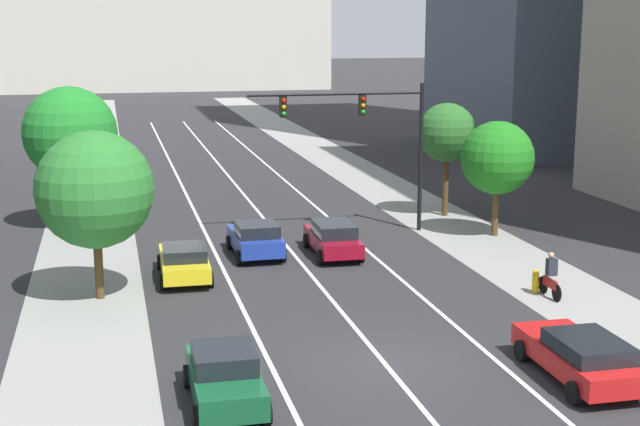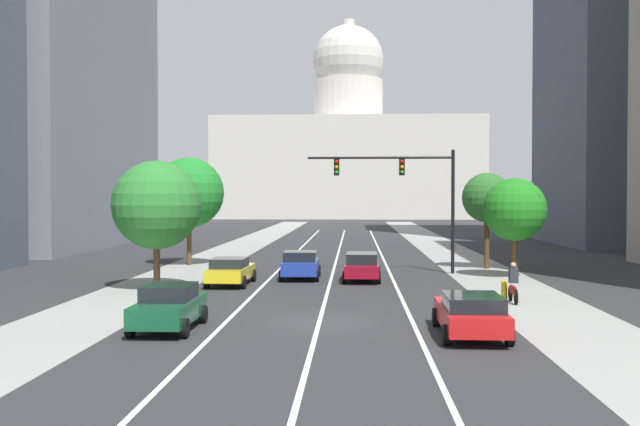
{
  "view_description": "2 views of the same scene",
  "coord_description": "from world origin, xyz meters",
  "px_view_note": "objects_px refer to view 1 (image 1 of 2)",
  "views": [
    {
      "loc": [
        -7.72,
        -24.16,
        9.92
      ],
      "look_at": [
        1.49,
        14.65,
        1.54
      ],
      "focal_mm": 50.45,
      "sensor_mm": 36.0,
      "label": 1
    },
    {
      "loc": [
        1.24,
        -26.19,
        4.54
      ],
      "look_at": [
        -0.52,
        11.76,
        3.64
      ],
      "focal_mm": 41.18,
      "sensor_mm": 36.0,
      "label": 2
    }
  ],
  "objects_px": {
    "capitol_building": "(150,7)",
    "street_tree_mid_left": "(95,190)",
    "car_crimson": "(333,238)",
    "fire_hydrant": "(536,281)",
    "car_yellow": "(184,261)",
    "car_green": "(225,376)",
    "street_tree_near_right": "(497,158)",
    "street_tree_near_left": "(70,133)",
    "traffic_signal_mast": "(369,126)",
    "street_tree_far_right": "(447,133)",
    "car_red": "(580,355)",
    "cyclist": "(551,275)",
    "car_blue": "(256,239)"
  },
  "relations": [
    {
      "from": "fire_hydrant",
      "to": "cyclist",
      "type": "distance_m",
      "value": 0.84
    },
    {
      "from": "street_tree_mid_left",
      "to": "capitol_building",
      "type": "bearing_deg",
      "value": 86.02
    },
    {
      "from": "street_tree_near_right",
      "to": "street_tree_near_left",
      "type": "bearing_deg",
      "value": 161.95
    },
    {
      "from": "car_blue",
      "to": "car_red",
      "type": "bearing_deg",
      "value": -158.21
    },
    {
      "from": "capitol_building",
      "to": "car_yellow",
      "type": "height_order",
      "value": "capitol_building"
    },
    {
      "from": "car_green",
      "to": "street_tree_far_right",
      "type": "bearing_deg",
      "value": -33.59
    },
    {
      "from": "car_blue",
      "to": "street_tree_mid_left",
      "type": "xyz_separation_m",
      "value": [
        -6.61,
        -4.78,
        3.29
      ]
    },
    {
      "from": "street_tree_near_left",
      "to": "capitol_building",
      "type": "bearing_deg",
      "value": 84.9
    },
    {
      "from": "street_tree_near_right",
      "to": "car_crimson",
      "type": "bearing_deg",
      "value": -167.87
    },
    {
      "from": "car_yellow",
      "to": "street_tree_near_left",
      "type": "relative_size",
      "value": 0.64
    },
    {
      "from": "car_green",
      "to": "traffic_signal_mast",
      "type": "xyz_separation_m",
      "value": [
        9.36,
        18.45,
        4.44
      ]
    },
    {
      "from": "car_blue",
      "to": "traffic_signal_mast",
      "type": "bearing_deg",
      "value": -63.21
    },
    {
      "from": "car_crimson",
      "to": "street_tree_near_left",
      "type": "xyz_separation_m",
      "value": [
        -11.18,
        8.21,
        3.94
      ]
    },
    {
      "from": "car_yellow",
      "to": "car_red",
      "type": "relative_size",
      "value": 0.94
    },
    {
      "from": "car_red",
      "to": "fire_hydrant",
      "type": "relative_size",
      "value": 5.29
    },
    {
      "from": "fire_hydrant",
      "to": "street_tree_near_right",
      "type": "height_order",
      "value": "street_tree_near_right"
    },
    {
      "from": "car_yellow",
      "to": "car_green",
      "type": "relative_size",
      "value": 1.1
    },
    {
      "from": "car_yellow",
      "to": "car_green",
      "type": "distance_m",
      "value": 12.42
    },
    {
      "from": "capitol_building",
      "to": "car_red",
      "type": "distance_m",
      "value": 130.79
    },
    {
      "from": "car_yellow",
      "to": "car_red",
      "type": "height_order",
      "value": "car_yellow"
    },
    {
      "from": "traffic_signal_mast",
      "to": "car_red",
      "type": "bearing_deg",
      "value": -88.05
    },
    {
      "from": "car_blue",
      "to": "street_tree_near_left",
      "type": "height_order",
      "value": "street_tree_near_left"
    },
    {
      "from": "capitol_building",
      "to": "street_tree_near_left",
      "type": "height_order",
      "value": "capitol_building"
    },
    {
      "from": "street_tree_far_right",
      "to": "street_tree_near_left",
      "type": "relative_size",
      "value": 0.85
    },
    {
      "from": "car_green",
      "to": "car_blue",
      "type": "distance_m",
      "value": 15.65
    },
    {
      "from": "capitol_building",
      "to": "street_tree_mid_left",
      "type": "relative_size",
      "value": 8.53
    },
    {
      "from": "car_yellow",
      "to": "street_tree_near_right",
      "type": "distance_m",
      "value": 15.96
    },
    {
      "from": "car_blue",
      "to": "capitol_building",
      "type": "bearing_deg",
      "value": -1.76
    },
    {
      "from": "traffic_signal_mast",
      "to": "street_tree_far_right",
      "type": "distance_m",
      "value": 5.97
    },
    {
      "from": "car_crimson",
      "to": "street_tree_near_left",
      "type": "height_order",
      "value": "street_tree_near_left"
    },
    {
      "from": "street_tree_near_right",
      "to": "street_tree_near_left",
      "type": "xyz_separation_m",
      "value": [
        -19.62,
        6.39,
        0.96
      ]
    },
    {
      "from": "fire_hydrant",
      "to": "car_yellow",
      "type": "bearing_deg",
      "value": 158.74
    },
    {
      "from": "street_tree_mid_left",
      "to": "car_yellow",
      "type": "bearing_deg",
      "value": 30.35
    },
    {
      "from": "car_crimson",
      "to": "fire_hydrant",
      "type": "bearing_deg",
      "value": -138.83
    },
    {
      "from": "street_tree_far_right",
      "to": "fire_hydrant",
      "type": "bearing_deg",
      "value": -97.12
    },
    {
      "from": "fire_hydrant",
      "to": "capitol_building",
      "type": "bearing_deg",
      "value": 93.62
    },
    {
      "from": "capitol_building",
      "to": "car_red",
      "type": "xyz_separation_m",
      "value": [
        5.01,
        -130.14,
        -11.94
      ]
    },
    {
      "from": "cyclist",
      "to": "street_tree_far_right",
      "type": "bearing_deg",
      "value": -6.56
    },
    {
      "from": "car_crimson",
      "to": "street_tree_mid_left",
      "type": "xyz_separation_m",
      "value": [
        -9.94,
        -4.2,
        3.3
      ]
    },
    {
      "from": "car_yellow",
      "to": "car_crimson",
      "type": "relative_size",
      "value": 1.0
    },
    {
      "from": "fire_hydrant",
      "to": "street_tree_mid_left",
      "type": "bearing_deg",
      "value": 169.23
    },
    {
      "from": "car_crimson",
      "to": "fire_hydrant",
      "type": "xyz_separation_m",
      "value": [
        6.05,
        -7.25,
        -0.32
      ]
    },
    {
      "from": "cyclist",
      "to": "street_tree_mid_left",
      "type": "xyz_separation_m",
      "value": [
        -16.23,
        3.75,
        3.23
      ]
    },
    {
      "from": "capitol_building",
      "to": "fire_hydrant",
      "type": "bearing_deg",
      "value": -86.38
    },
    {
      "from": "car_crimson",
      "to": "cyclist",
      "type": "distance_m",
      "value": 10.14
    },
    {
      "from": "capitol_building",
      "to": "cyclist",
      "type": "bearing_deg",
      "value": -86.29
    },
    {
      "from": "car_red",
      "to": "street_tree_near_left",
      "type": "relative_size",
      "value": 0.69
    },
    {
      "from": "street_tree_mid_left",
      "to": "street_tree_near_left",
      "type": "xyz_separation_m",
      "value": [
        -1.24,
        12.41,
        0.64
      ]
    },
    {
      "from": "car_blue",
      "to": "car_green",
      "type": "bearing_deg",
      "value": 166.74
    },
    {
      "from": "traffic_signal_mast",
      "to": "street_tree_mid_left",
      "type": "height_order",
      "value": "traffic_signal_mast"
    }
  ]
}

